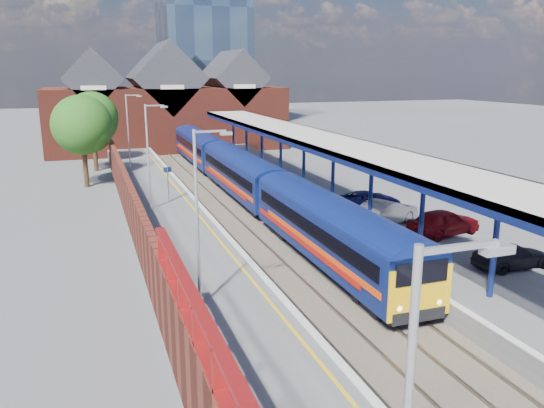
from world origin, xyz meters
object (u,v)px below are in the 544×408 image
Objects in this scene: parked_car_dark at (512,256)px; parked_car_silver at (386,212)px; lamp_post_c at (150,151)px; platform_sign at (168,178)px; lamp_post_b at (200,209)px; parked_car_red at (444,222)px; parked_car_blue at (368,200)px; lamp_post_d at (129,127)px; train at (218,157)px.

parked_car_silver is at bearing 12.38° from parked_car_dark.
lamp_post_c reaches higher than platform_sign.
lamp_post_b reaches higher than platform_sign.
platform_sign is at bearing 35.53° from parked_car_dark.
lamp_post_b is at bearing 98.64° from parked_car_red.
lamp_post_c is 15.65m from parked_car_silver.
lamp_post_c is 14.85m from parked_car_blue.
lamp_post_b is 18.02m from parked_car_blue.
parked_car_dark is at bearing -54.32° from platform_sign.
parked_car_blue is (13.67, 11.26, -3.36)m from lamp_post_b.
parked_car_blue is (0.80, 3.56, -0.13)m from parked_car_silver.
parked_car_dark is (-0.15, -5.39, -0.18)m from parked_car_red.
lamp_post_b is 15.12m from parked_car_dark.
parked_car_silver is at bearing 162.90° from parked_car_blue.
lamp_post_c is at bearing -124.26° from platform_sign.
lamp_post_d is at bearing 90.00° from lamp_post_c.
parked_car_red is (14.86, -11.21, -3.23)m from lamp_post_c.
parked_car_dark is (14.71, -32.59, -3.42)m from lamp_post_d.
lamp_post_d is 35.92m from parked_car_dark.
platform_sign reaches higher than train.
parked_car_blue is (-1.19, 6.47, -0.13)m from parked_car_red.
lamp_post_d reaches higher than parked_car_silver.
lamp_post_b is at bearing -94.33° from platform_sign.
lamp_post_c is 22.44m from parked_car_dark.
parked_car_red is at bearing -74.29° from train.
train is 9.42× the size of lamp_post_b.
lamp_post_d is 1.77× the size of parked_car_dark.
lamp_post_b is 15.34m from parked_car_silver.
lamp_post_d is 25.06m from parked_car_blue.
train is 9.42× the size of lamp_post_c.
lamp_post_b reaches higher than parked_car_dark.
lamp_post_d reaches higher than train.
lamp_post_d is 2.80× the size of platform_sign.
lamp_post_c is 1.54× the size of parked_car_blue.
train reaches higher than parked_car_dark.
lamp_post_b and lamp_post_c have the same top height.
parked_car_red is 3.52m from parked_car_silver.
lamp_post_c is 3.34m from platform_sign.
parked_car_blue is (-1.05, 11.85, 0.06)m from parked_car_dark.
lamp_post_b is 1.57× the size of parked_car_red.
lamp_post_b is at bearing 97.01° from parked_car_silver.
platform_sign is (1.36, 18.00, -2.30)m from lamp_post_b.
lamp_post_d is at bearing 19.40° from parked_car_red.
lamp_post_b reaches higher than parked_car_silver.
parked_car_blue is at bearing -72.51° from train.
lamp_post_c is 16.00m from lamp_post_d.
lamp_post_c reaches higher than parked_car_silver.
parked_car_dark is at bearing -2.30° from lamp_post_b.
parked_car_blue reaches higher than parked_car_dark.
platform_sign is 0.63× the size of parked_car_dark.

